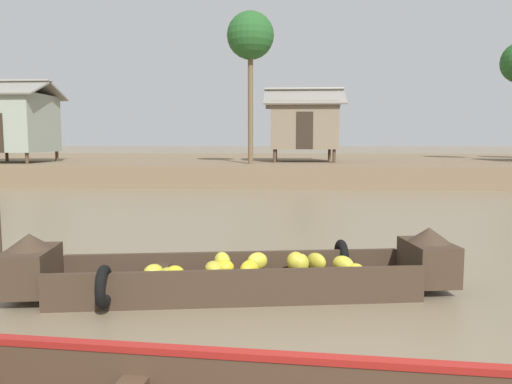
{
  "coord_description": "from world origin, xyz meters",
  "views": [
    {
      "loc": [
        -0.25,
        -1.94,
        2.04
      ],
      "look_at": [
        -0.81,
        7.52,
        1.03
      ],
      "focal_mm": 34.11,
      "sensor_mm": 36.0,
      "label": 1
    }
  ],
  "objects_px": {
    "stilt_house_left": "(14,122)",
    "banana_boat": "(238,273)",
    "stilt_house_mid_left": "(304,124)",
    "palm_tree_far": "(250,38)"
  },
  "relations": [
    {
      "from": "stilt_house_left",
      "to": "stilt_house_mid_left",
      "type": "distance_m",
      "value": 14.3
    },
    {
      "from": "stilt_house_mid_left",
      "to": "palm_tree_far",
      "type": "relative_size",
      "value": 0.58
    },
    {
      "from": "banana_boat",
      "to": "stilt_house_mid_left",
      "type": "distance_m",
      "value": 19.02
    },
    {
      "from": "banana_boat",
      "to": "stilt_house_left",
      "type": "distance_m",
      "value": 21.34
    },
    {
      "from": "banana_boat",
      "to": "palm_tree_far",
      "type": "relative_size",
      "value": 0.86
    },
    {
      "from": "banana_boat",
      "to": "stilt_house_left",
      "type": "relative_size",
      "value": 1.47
    },
    {
      "from": "banana_boat",
      "to": "stilt_house_left",
      "type": "bearing_deg",
      "value": 126.57
    },
    {
      "from": "stilt_house_left",
      "to": "stilt_house_mid_left",
      "type": "height_order",
      "value": "stilt_house_left"
    },
    {
      "from": "stilt_house_left",
      "to": "banana_boat",
      "type": "bearing_deg",
      "value": -53.43
    },
    {
      "from": "stilt_house_mid_left",
      "to": "palm_tree_far",
      "type": "height_order",
      "value": "palm_tree_far"
    }
  ]
}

